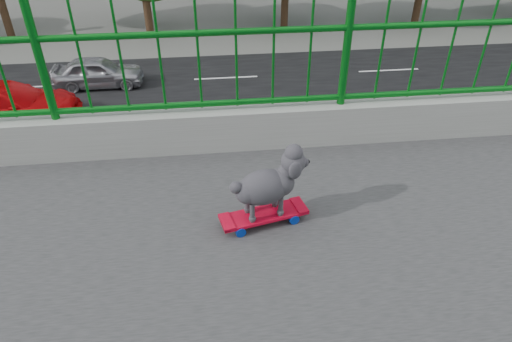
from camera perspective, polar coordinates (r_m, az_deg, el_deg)
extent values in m
cube|color=black|center=(17.02, -2.47, 3.47)|extent=(18.00, 90.00, 0.02)
cube|color=#2D2D2F|center=(2.74, 17.12, -15.83)|extent=(3.00, 24.00, 0.50)
cube|color=gray|center=(3.51, 10.12, 6.06)|extent=(0.20, 24.00, 0.30)
cylinder|color=#0B6416|center=(3.24, 11.41, 16.98)|extent=(0.04, 24.00, 0.04)
cylinder|color=#0B6416|center=(3.24, 11.41, 16.98)|extent=(0.06, 0.06, 1.10)
cylinder|color=black|center=(30.93, -28.70, 16.94)|extent=(0.44, 0.44, 2.97)
cylinder|color=black|center=(28.50, -13.25, 18.61)|extent=(0.44, 0.44, 2.73)
cylinder|color=black|center=(29.14, 3.58, 19.88)|extent=(0.44, 0.44, 2.87)
cylinder|color=black|center=(31.00, 19.36, 18.84)|extent=(0.44, 0.44, 2.66)
cube|color=red|center=(2.70, 0.97, -5.39)|extent=(0.26, 0.53, 0.02)
cube|color=#99999E|center=(2.68, -2.36, -6.46)|extent=(0.10, 0.05, 0.02)
cylinder|color=#072DAB|center=(2.73, -2.77, -5.77)|extent=(0.04, 0.06, 0.06)
sphere|color=yellow|center=(2.73, -2.77, -5.77)|extent=(0.03, 0.03, 0.03)
cylinder|color=#072DAB|center=(2.64, -1.92, -7.53)|extent=(0.04, 0.06, 0.06)
sphere|color=yellow|center=(2.64, -1.92, -7.53)|extent=(0.03, 0.03, 0.03)
cube|color=#99999E|center=(2.76, 4.18, -4.96)|extent=(0.10, 0.05, 0.02)
cylinder|color=#072DAB|center=(2.82, 3.65, -4.32)|extent=(0.04, 0.06, 0.06)
sphere|color=yellow|center=(2.82, 3.65, -4.32)|extent=(0.03, 0.03, 0.03)
cylinder|color=#072DAB|center=(2.73, 4.71, -5.96)|extent=(0.04, 0.06, 0.06)
sphere|color=yellow|center=(2.73, 4.71, -5.96)|extent=(0.03, 0.03, 0.03)
ellipsoid|color=#312F34|center=(2.58, 1.01, -2.00)|extent=(0.26, 0.34, 0.21)
sphere|color=#312F34|center=(2.56, 4.64, 1.14)|extent=(0.14, 0.14, 0.14)
sphere|color=black|center=(2.60, 6.44, 1.17)|extent=(0.02, 0.02, 0.02)
sphere|color=#312F34|center=(2.51, -2.53, -2.04)|extent=(0.07, 0.07, 0.07)
cylinder|color=#312F34|center=(2.71, 2.37, -3.27)|extent=(0.03, 0.03, 0.13)
cylinder|color=#312F34|center=(2.65, 3.06, -4.37)|extent=(0.03, 0.03, 0.13)
cylinder|color=#312F34|center=(2.67, -1.08, -4.03)|extent=(0.03, 0.03, 0.13)
cylinder|color=#312F34|center=(2.60, -0.46, -5.17)|extent=(0.03, 0.03, 0.13)
imported|color=red|center=(20.43, -28.45, 7.25)|extent=(2.25, 5.53, 1.61)
imported|color=#A5A5AA|center=(22.43, -18.92, 11.50)|extent=(1.60, 3.97, 1.35)
imported|color=silver|center=(11.27, 6.17, -11.67)|extent=(1.47, 4.21, 1.39)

